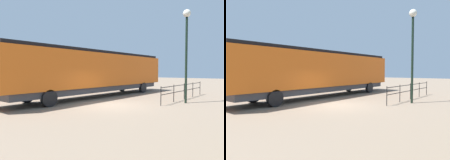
% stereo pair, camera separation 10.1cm
% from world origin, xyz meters
% --- Properties ---
extents(ground_plane, '(120.00, 120.00, 0.00)m').
position_xyz_m(ground_plane, '(0.00, 0.00, 0.00)').
color(ground_plane, '#84705B').
extents(locomotive, '(3.06, 18.10, 4.02)m').
position_xyz_m(locomotive, '(-4.06, 3.31, 2.27)').
color(locomotive, orange).
rests_on(locomotive, ground_plane).
extents(lamp_post, '(0.54, 0.54, 6.63)m').
position_xyz_m(lamp_post, '(3.50, 4.07, 4.72)').
color(lamp_post, black).
rests_on(lamp_post, ground_plane).
extents(platform_fence, '(0.05, 8.51, 1.29)m').
position_xyz_m(platform_fence, '(2.66, 6.08, 0.83)').
color(platform_fence, black).
rests_on(platform_fence, ground_plane).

